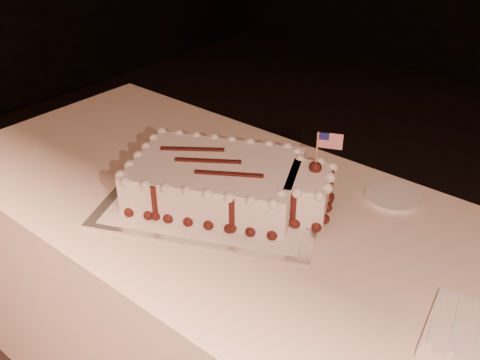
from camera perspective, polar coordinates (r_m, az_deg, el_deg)
The scene contains 5 objects.
room_shell at distance 0.52m, azimuth -18.03°, elevation 16.91°, with size 6.10×8.10×2.90m.
cake_board at distance 1.40m, azimuth -2.52°, elevation -1.92°, with size 0.55×0.42×0.01m, color silver.
doily at distance 1.40m, azimuth -2.53°, elevation -1.75°, with size 0.50×0.38×0.00m, color white.
sheet_cake at distance 1.36m, azimuth -1.40°, elevation -0.13°, with size 0.55×0.43×0.21m.
side_plate at distance 1.46m, azimuth 15.99°, elevation -1.72°, with size 0.15×0.15×0.01m, color white.
Camera 1 is at (0.43, -0.28, 1.51)m, focal length 40.00 mm.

